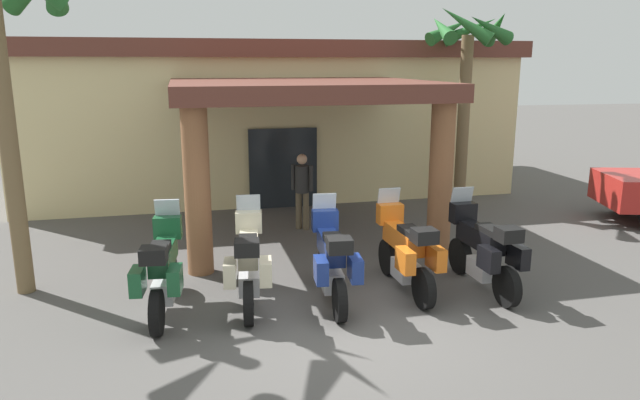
# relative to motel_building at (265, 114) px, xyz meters

# --- Properties ---
(ground_plane) EXTENTS (80.00, 80.00, 0.00)m
(ground_plane) POSITION_rel_motel_building_xyz_m (0.12, -10.34, -2.20)
(ground_plane) COLOR #514F4C
(motel_building) EXTENTS (14.20, 12.22, 4.33)m
(motel_building) POSITION_rel_motel_building_xyz_m (0.00, 0.00, 0.00)
(motel_building) COLOR beige
(motel_building) RESTS_ON ground_plane
(motorcycle_green) EXTENTS (0.73, 2.21, 1.61)m
(motorcycle_green) POSITION_rel_motel_building_xyz_m (-2.60, -9.58, -1.51)
(motorcycle_green) COLOR black
(motorcycle_green) RESTS_ON ground_plane
(motorcycle_cream) EXTENTS (0.74, 2.21, 1.61)m
(motorcycle_cream) POSITION_rel_motel_building_xyz_m (-1.29, -9.49, -1.51)
(motorcycle_cream) COLOR black
(motorcycle_cream) RESTS_ON ground_plane
(motorcycle_blue) EXTENTS (0.72, 2.21, 1.61)m
(motorcycle_blue) POSITION_rel_motel_building_xyz_m (0.02, -9.64, -1.51)
(motorcycle_blue) COLOR black
(motorcycle_blue) RESTS_ON ground_plane
(motorcycle_orange) EXTENTS (0.72, 2.21, 1.61)m
(motorcycle_orange) POSITION_rel_motel_building_xyz_m (1.33, -9.44, -1.51)
(motorcycle_orange) COLOR black
(motorcycle_orange) RESTS_ON ground_plane
(motorcycle_black) EXTENTS (0.72, 2.21, 1.61)m
(motorcycle_black) POSITION_rel_motel_building_xyz_m (2.64, -9.63, -1.51)
(motorcycle_black) COLOR black
(motorcycle_black) RESTS_ON ground_plane
(pedestrian) EXTENTS (0.46, 0.32, 1.75)m
(pedestrian) POSITION_rel_motel_building_xyz_m (0.25, -5.39, -1.18)
(pedestrian) COLOR brown
(pedestrian) RESTS_ON ground_plane
(palm_tree_near_portico) EXTENTS (2.04, 2.18, 5.17)m
(palm_tree_near_portico) POSITION_rel_motel_building_xyz_m (4.65, -4.22, 1.72)
(palm_tree_near_portico) COLOR brown
(palm_tree_near_portico) RESTS_ON ground_plane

